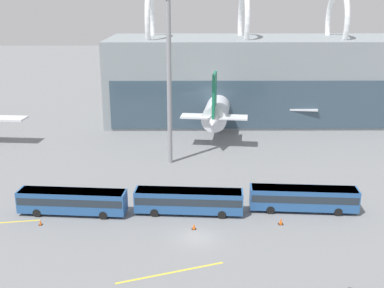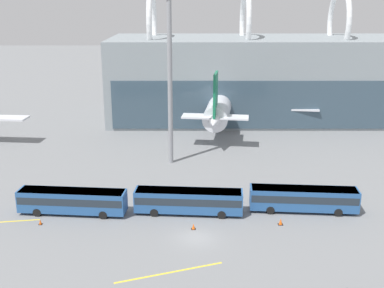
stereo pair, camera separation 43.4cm
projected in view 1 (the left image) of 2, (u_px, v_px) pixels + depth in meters
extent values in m
plane|color=slate|center=(197.00, 238.00, 52.70)|extent=(440.00, 440.00, 0.00)
torus|color=white|center=(150.00, 22.00, 99.94)|extent=(1.10, 14.64, 14.64)
torus|color=white|center=(244.00, 22.00, 100.08)|extent=(1.10, 14.64, 14.64)
torus|color=white|center=(337.00, 22.00, 100.22)|extent=(1.10, 14.64, 14.64)
cylinder|color=silver|center=(220.00, 100.00, 98.93)|extent=(8.90, 34.98, 4.43)
sphere|color=silver|center=(225.00, 85.00, 115.40)|extent=(4.34, 4.34, 4.34)
cone|color=silver|center=(214.00, 120.00, 82.47)|extent=(5.16, 8.10, 4.21)
cube|color=silver|center=(220.00, 106.00, 97.15)|extent=(38.65, 9.04, 0.35)
cylinder|color=gray|center=(167.00, 111.00, 98.79)|extent=(2.54, 3.71, 2.11)
cylinder|color=gray|center=(273.00, 114.00, 96.27)|extent=(2.54, 3.71, 2.11)
cube|color=#19724C|center=(214.00, 94.00, 81.99)|extent=(1.07, 5.20, 7.42)
cube|color=silver|center=(214.00, 117.00, 83.14)|extent=(11.83, 4.67, 0.28)
cylinder|color=gray|center=(224.00, 100.00, 110.69)|extent=(0.36, 0.36, 4.03)
cylinder|color=black|center=(223.00, 109.00, 111.28)|extent=(0.59, 1.15, 1.10)
cylinder|color=gray|center=(205.00, 113.00, 97.98)|extent=(0.36, 0.36, 4.03)
cylinder|color=black|center=(205.00, 123.00, 98.57)|extent=(0.59, 1.15, 1.10)
cylinder|color=gray|center=(234.00, 114.00, 97.31)|extent=(0.36, 0.36, 4.03)
cylinder|color=black|center=(233.00, 124.00, 97.89)|extent=(0.59, 1.15, 1.10)
cube|color=#285693|center=(72.00, 201.00, 58.06)|extent=(13.22, 3.66, 2.63)
cube|color=#232D38|center=(72.00, 199.00, 57.98)|extent=(12.96, 3.66, 0.92)
cube|color=silver|center=(72.00, 191.00, 57.69)|extent=(12.83, 3.55, 0.12)
cylinder|color=black|center=(108.00, 207.00, 59.20)|extent=(1.02, 0.39, 1.00)
cylinder|color=black|center=(103.00, 215.00, 56.99)|extent=(1.02, 0.39, 1.00)
cylinder|color=black|center=(44.00, 205.00, 59.82)|extent=(1.02, 0.39, 1.00)
cylinder|color=black|center=(37.00, 213.00, 57.61)|extent=(1.02, 0.39, 1.00)
cube|color=#285693|center=(189.00, 201.00, 58.17)|extent=(13.20, 3.47, 2.63)
cube|color=#232D38|center=(189.00, 199.00, 58.10)|extent=(12.94, 3.48, 0.92)
cube|color=silver|center=(189.00, 191.00, 57.81)|extent=(12.81, 3.37, 0.12)
cylinder|color=black|center=(222.00, 207.00, 59.37)|extent=(1.02, 0.37, 1.00)
cylinder|color=black|center=(222.00, 215.00, 57.16)|extent=(1.02, 0.37, 1.00)
cylinder|color=black|center=(157.00, 205.00, 59.88)|extent=(1.02, 0.37, 1.00)
cylinder|color=black|center=(154.00, 213.00, 57.67)|extent=(1.02, 0.37, 1.00)
cube|color=#285693|center=(303.00, 198.00, 58.91)|extent=(13.21, 3.54, 2.63)
cube|color=#232D38|center=(304.00, 196.00, 58.83)|extent=(12.95, 3.55, 0.92)
cube|color=silver|center=(304.00, 189.00, 58.54)|extent=(12.81, 3.43, 0.12)
cylinder|color=black|center=(334.00, 204.00, 60.08)|extent=(1.02, 0.38, 1.00)
cylinder|color=black|center=(338.00, 212.00, 57.87)|extent=(1.02, 0.38, 1.00)
cylinder|color=black|center=(269.00, 202.00, 60.63)|extent=(1.02, 0.38, 1.00)
cylinder|color=black|center=(271.00, 210.00, 58.42)|extent=(1.02, 0.38, 1.00)
cylinder|color=gray|center=(169.00, 78.00, 72.85)|extent=(0.73, 0.73, 26.96)
cube|color=yellow|center=(171.00, 273.00, 46.03)|extent=(10.28, 3.85, 0.01)
cube|color=black|center=(194.00, 229.00, 54.70)|extent=(0.52, 0.52, 0.02)
cone|color=#EA5914|center=(194.00, 226.00, 54.60)|extent=(0.38, 0.38, 0.63)
cube|color=black|center=(281.00, 224.00, 55.84)|extent=(0.58, 0.58, 0.02)
cone|color=#EA5914|center=(281.00, 221.00, 55.73)|extent=(0.43, 0.43, 0.73)
cube|color=black|center=(41.00, 225.00, 55.70)|extent=(0.43, 0.43, 0.02)
cone|color=#EA5914|center=(40.00, 222.00, 55.60)|extent=(0.32, 0.32, 0.61)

